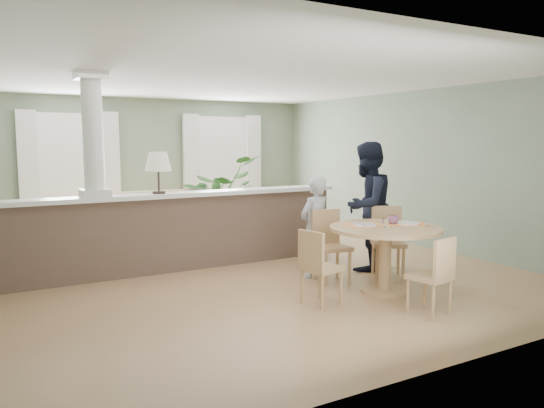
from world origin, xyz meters
TOP-DOWN VIEW (x-y plane):
  - ground at (0.00, 0.00)m, footprint 8.00×8.00m
  - room_shell at (-0.03, 0.63)m, footprint 7.02×8.02m
  - pony_wall at (-0.99, 0.20)m, footprint 5.32×0.38m
  - sofa at (-0.35, 1.77)m, footprint 3.36×1.44m
  - houseplant at (0.69, 2.03)m, footprint 1.85×1.80m
  - dining_table at (1.00, -2.10)m, footprint 1.33×1.33m
  - chair_far_boy at (0.74, -1.32)m, footprint 0.48×0.48m
  - chair_far_man at (1.57, -1.51)m, footprint 0.59×0.59m
  - chair_near at (0.86, -3.03)m, footprint 0.44×0.44m
  - chair_side at (-0.00, -2.12)m, footprint 0.46×0.46m
  - child_person at (0.68, -1.06)m, footprint 0.56×0.44m
  - man_person at (1.56, -1.08)m, footprint 1.08×0.97m

SIDE VIEW (x-z plane):
  - ground at x=0.00m, z-range 0.00..0.00m
  - chair_near at x=0.86m, z-range 0.04..0.88m
  - chair_side at x=0.00m, z-range 0.04..0.90m
  - sofa at x=-0.35m, z-range 0.00..0.97m
  - chair_far_boy at x=0.74m, z-range 0.05..0.98m
  - chair_far_man at x=1.57m, z-range 0.05..0.99m
  - dining_table at x=1.00m, z-range 0.19..1.10m
  - child_person at x=0.68m, z-range 0.00..1.36m
  - pony_wall at x=-0.99m, z-range -0.64..2.06m
  - houseplant at x=0.69m, z-range 0.00..1.56m
  - man_person at x=1.56m, z-range 0.00..1.82m
  - room_shell at x=-0.03m, z-range 0.46..3.17m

